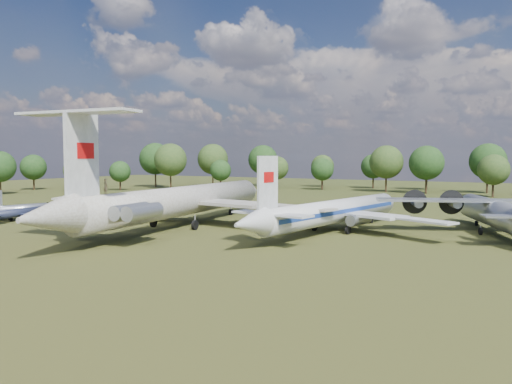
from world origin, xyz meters
The scene contains 7 objects.
ground centered at (0.00, 0.00, 0.00)m, with size 300.00×300.00×0.00m, color #203712.
il62_airliner centered at (-0.35, -2.85, 2.81)m, with size 44.15×57.39×5.63m, color #B9B9B5, non-canonical shape.
tu104_jet centered at (19.95, 2.96, 2.08)m, with size 31.21×41.61×4.16m, color silver, non-canonical shape.
an12_transport centered at (38.42, 10.96, 2.15)m, with size 29.20×32.64×4.29m, color #96999E, non-canonical shape.
small_prop_west centered at (-25.68, -10.54, 0.96)m, with size 9.62×13.11×1.92m, color #161A32, non-canonical shape.
small_prop_northwest centered at (-27.15, -7.19, 1.17)m, with size 11.65×15.89×2.33m, color gray, non-canonical shape.
person_on_il62 centered at (1.25, -18.52, 6.50)m, with size 0.63×0.42×1.74m, color olive.
Camera 1 is at (42.65, -58.20, 9.69)m, focal length 35.00 mm.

